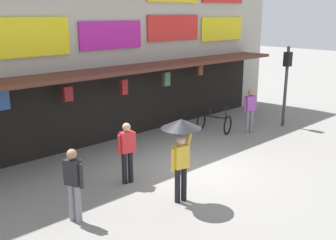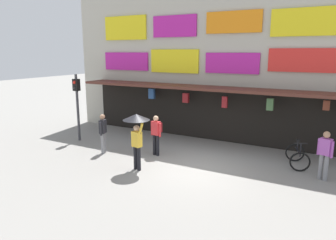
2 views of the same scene
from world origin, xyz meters
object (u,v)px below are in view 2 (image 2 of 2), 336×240
object	(u,v)px
pedestrian_with_umbrella	(136,126)
pedestrian_in_yellow	(325,153)
traffic_light_near	(77,97)
bicycle_parked	(297,156)
pedestrian_in_green	(156,132)
pedestrian_in_red	(103,131)

from	to	relation	value
pedestrian_with_umbrella	pedestrian_in_yellow	world-z (taller)	pedestrian_with_umbrella
pedestrian_with_umbrella	pedestrian_in_yellow	distance (m)	6.43
traffic_light_near	bicycle_parked	size ratio (longest dim) A/B	2.43
traffic_light_near	bicycle_parked	xyz separation A→B (m)	(9.76, 1.32, -1.75)
pedestrian_with_umbrella	bicycle_parked	bearing A→B (deg)	32.37
pedestrian_in_yellow	pedestrian_in_green	bearing A→B (deg)	-175.61
traffic_light_near	pedestrian_with_umbrella	size ratio (longest dim) A/B	1.54
traffic_light_near	pedestrian_in_green	bearing A→B (deg)	-1.35
bicycle_parked	pedestrian_in_red	xyz separation A→B (m)	(-7.41, -2.29, 0.55)
traffic_light_near	pedestrian_in_yellow	world-z (taller)	traffic_light_near
bicycle_parked	pedestrian_in_red	distance (m)	7.78
pedestrian_with_umbrella	pedestrian_in_red	distance (m)	2.62
pedestrian_with_umbrella	traffic_light_near	bearing A→B (deg)	158.17
traffic_light_near	pedestrian_in_green	distance (m)	4.60
pedestrian_in_yellow	pedestrian_in_red	distance (m)	8.45
pedestrian_in_green	pedestrian_in_yellow	distance (m)	6.26
traffic_light_near	pedestrian_in_yellow	xyz separation A→B (m)	(10.69, 0.37, -1.19)
bicycle_parked	pedestrian_in_red	size ratio (longest dim) A/B	0.78
bicycle_parked	pedestrian_in_green	size ratio (longest dim) A/B	0.78
traffic_light_near	bicycle_parked	distance (m)	10.00
traffic_light_near	pedestrian_in_yellow	distance (m)	10.76
pedestrian_with_umbrella	pedestrian_in_red	xyz separation A→B (m)	(-2.36, 0.92, -0.69)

